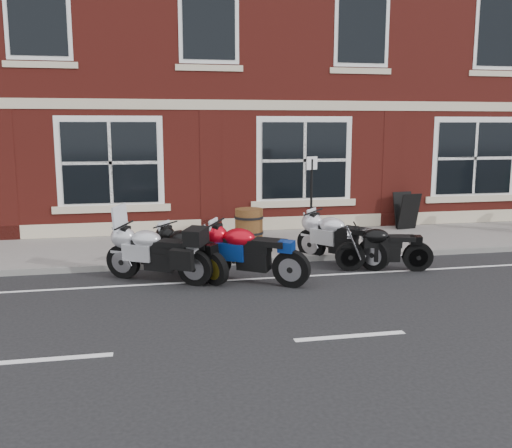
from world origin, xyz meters
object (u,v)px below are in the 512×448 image
(moto_sport_red, at_px, (250,251))
(a_board_sign, at_px, (406,211))
(moto_sport_silver, at_px, (341,237))
(moto_naked_black, at_px, (382,246))
(moto_sport_black, at_px, (189,251))
(parking_sign, at_px, (311,195))
(barrel_planter, at_px, (249,225))
(moto_touring_silver, at_px, (156,251))

(moto_sport_red, bearing_deg, a_board_sign, -16.37)
(moto_sport_silver, relative_size, moto_naked_black, 0.96)
(moto_sport_black, xyz_separation_m, parking_sign, (2.92, 1.64, 0.79))
(moto_sport_silver, height_order, a_board_sign, a_board_sign)
(moto_sport_black, distance_m, parking_sign, 3.44)
(moto_sport_red, xyz_separation_m, moto_sport_black, (-1.08, 0.54, -0.06))
(barrel_planter, bearing_deg, moto_naked_black, -53.66)
(moto_sport_silver, bearing_deg, moto_sport_black, 150.85)
(moto_sport_red, height_order, moto_sport_black, moto_sport_red)
(moto_touring_silver, distance_m, a_board_sign, 7.68)
(moto_sport_red, bearing_deg, moto_naked_black, -48.63)
(a_board_sign, bearing_deg, barrel_planter, 178.86)
(moto_touring_silver, xyz_separation_m, moto_sport_black, (0.63, 0.13, -0.06))
(moto_naked_black, height_order, parking_sign, parking_sign)
(moto_sport_red, distance_m, barrel_planter, 3.27)
(moto_sport_silver, xyz_separation_m, moto_naked_black, (0.62, -0.71, -0.07))
(moto_sport_red, height_order, barrel_planter, moto_sport_red)
(barrel_planter, height_order, parking_sign, parking_sign)
(moto_touring_silver, height_order, moto_sport_silver, moto_touring_silver)
(barrel_planter, bearing_deg, moto_touring_silver, -129.37)
(moto_sport_red, height_order, parking_sign, parking_sign)
(parking_sign, bearing_deg, moto_naked_black, -86.95)
(a_board_sign, bearing_deg, moto_sport_red, -152.88)
(moto_touring_silver, relative_size, a_board_sign, 1.96)
(moto_touring_silver, xyz_separation_m, moto_naked_black, (4.46, -0.12, -0.08))
(parking_sign, bearing_deg, a_board_sign, 6.71)
(moto_naked_black, bearing_deg, moto_sport_black, 99.00)
(moto_sport_red, relative_size, moto_sport_silver, 1.05)
(moto_sport_silver, height_order, parking_sign, parking_sign)
(moto_sport_red, xyz_separation_m, barrel_planter, (0.59, 3.21, -0.08))
(moto_sport_black, relative_size, barrel_planter, 2.22)
(moto_touring_silver, bearing_deg, parking_sign, -32.19)
(parking_sign, bearing_deg, barrel_planter, 117.84)
(moto_touring_silver, relative_size, moto_sport_black, 1.11)
(moto_naked_black, height_order, a_board_sign, a_board_sign)
(moto_sport_red, distance_m, a_board_sign, 6.46)
(moto_sport_black, height_order, a_board_sign, a_board_sign)
(moto_sport_silver, bearing_deg, moto_naked_black, -85.95)
(moto_touring_silver, height_order, barrel_planter, moto_touring_silver)
(moto_sport_silver, xyz_separation_m, parking_sign, (-0.29, 1.19, 0.75))
(moto_sport_black, height_order, barrel_planter, moto_sport_black)
(a_board_sign, bearing_deg, moto_sport_black, -161.73)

